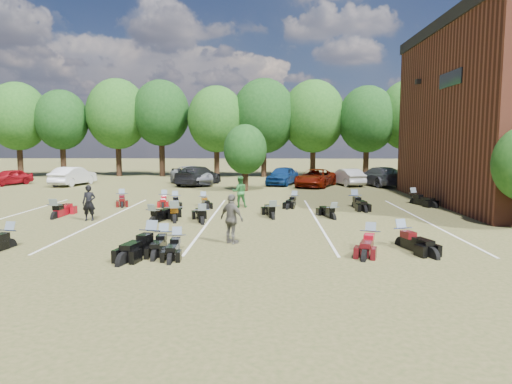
{
  "coord_description": "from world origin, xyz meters",
  "views": [
    {
      "loc": [
        -0.24,
        -18.23,
        3.67
      ],
      "look_at": [
        -0.87,
        4.0,
        1.2
      ],
      "focal_mm": 32.0,
      "sensor_mm": 36.0,
      "label": 1
    }
  ],
  "objects_px": {
    "person_black": "(89,203)",
    "motorcycle_14": "(122,204)",
    "motorcycle_7": "(55,219)",
    "person_green": "(240,192)",
    "motorcycle_3": "(164,248)",
    "car_0": "(9,177)",
    "car_4": "(282,176)",
    "person_grey": "(232,219)"
  },
  "relations": [
    {
      "from": "person_green",
      "to": "motorcycle_3",
      "type": "height_order",
      "value": "person_green"
    },
    {
      "from": "car_4",
      "to": "person_grey",
      "type": "distance_m",
      "value": 22.53
    },
    {
      "from": "car_4",
      "to": "person_black",
      "type": "xyz_separation_m",
      "value": [
        -9.5,
        -17.8,
        0.05
      ]
    },
    {
      "from": "car_0",
      "to": "motorcycle_3",
      "type": "xyz_separation_m",
      "value": [
        18.3,
        -22.38,
        -0.67
      ]
    },
    {
      "from": "motorcycle_3",
      "to": "motorcycle_7",
      "type": "relative_size",
      "value": 0.88
    },
    {
      "from": "person_green",
      "to": "car_4",
      "type": "bearing_deg",
      "value": -109.09
    },
    {
      "from": "car_4",
      "to": "motorcycle_7",
      "type": "distance_m",
      "value": 20.73
    },
    {
      "from": "motorcycle_14",
      "to": "motorcycle_7",
      "type": "bearing_deg",
      "value": -123.94
    },
    {
      "from": "motorcycle_3",
      "to": "car_0",
      "type": "bearing_deg",
      "value": 127.26
    },
    {
      "from": "car_4",
      "to": "motorcycle_3",
      "type": "distance_m",
      "value": 23.7
    },
    {
      "from": "motorcycle_7",
      "to": "person_grey",
      "type": "bearing_deg",
      "value": 149.97
    },
    {
      "from": "person_green",
      "to": "motorcycle_14",
      "type": "xyz_separation_m",
      "value": [
        -7.07,
        1.27,
        -0.88
      ]
    },
    {
      "from": "motorcycle_14",
      "to": "person_black",
      "type": "bearing_deg",
      "value": -104.55
    },
    {
      "from": "person_black",
      "to": "motorcycle_7",
      "type": "bearing_deg",
      "value": 161.1
    },
    {
      "from": "car_0",
      "to": "motorcycle_7",
      "type": "bearing_deg",
      "value": -32.69
    },
    {
      "from": "person_black",
      "to": "car_0",
      "type": "bearing_deg",
      "value": 124.23
    },
    {
      "from": "person_green",
      "to": "person_grey",
      "type": "height_order",
      "value": "person_grey"
    },
    {
      "from": "person_green",
      "to": "motorcycle_7",
      "type": "distance_m",
      "value": 9.54
    },
    {
      "from": "car_4",
      "to": "person_black",
      "type": "bearing_deg",
      "value": -99.14
    },
    {
      "from": "car_0",
      "to": "person_green",
      "type": "height_order",
      "value": "person_green"
    },
    {
      "from": "person_green",
      "to": "motorcycle_3",
      "type": "distance_m",
      "value": 10.17
    },
    {
      "from": "motorcycle_7",
      "to": "motorcycle_14",
      "type": "distance_m",
      "value": 5.53
    },
    {
      "from": "person_grey",
      "to": "motorcycle_3",
      "type": "distance_m",
      "value": 2.6
    },
    {
      "from": "person_black",
      "to": "motorcycle_3",
      "type": "distance_m",
      "value": 7.22
    },
    {
      "from": "motorcycle_7",
      "to": "motorcycle_14",
      "type": "relative_size",
      "value": 1.11
    },
    {
      "from": "car_0",
      "to": "person_green",
      "type": "relative_size",
      "value": 2.25
    },
    {
      "from": "person_green",
      "to": "person_black",
      "type": "bearing_deg",
      "value": 26.68
    },
    {
      "from": "car_0",
      "to": "person_grey",
      "type": "relative_size",
      "value": 2.18
    },
    {
      "from": "car_0",
      "to": "motorcycle_3",
      "type": "relative_size",
      "value": 1.86
    },
    {
      "from": "car_0",
      "to": "motorcycle_14",
      "type": "distance_m",
      "value": 17.34
    },
    {
      "from": "motorcycle_3",
      "to": "motorcycle_14",
      "type": "xyz_separation_m",
      "value": [
        -5.07,
        11.2,
        0.0
      ]
    },
    {
      "from": "person_black",
      "to": "motorcycle_14",
      "type": "distance_m",
      "value": 5.87
    },
    {
      "from": "car_0",
      "to": "person_green",
      "type": "distance_m",
      "value": 23.82
    },
    {
      "from": "person_black",
      "to": "motorcycle_14",
      "type": "height_order",
      "value": "person_black"
    },
    {
      "from": "car_0",
      "to": "motorcycle_3",
      "type": "bearing_deg",
      "value": -28.78
    },
    {
      "from": "car_0",
      "to": "car_4",
      "type": "relative_size",
      "value": 0.85
    },
    {
      "from": "motorcycle_3",
      "to": "person_green",
      "type": "bearing_deg",
      "value": 76.6
    },
    {
      "from": "car_0",
      "to": "person_green",
      "type": "xyz_separation_m",
      "value": [
        20.3,
        -12.45,
        0.21
      ]
    },
    {
      "from": "person_grey",
      "to": "motorcycle_14",
      "type": "height_order",
      "value": "person_grey"
    },
    {
      "from": "person_black",
      "to": "motorcycle_14",
      "type": "xyz_separation_m",
      "value": [
        -0.35,
        5.8,
        -0.83
      ]
    },
    {
      "from": "person_grey",
      "to": "motorcycle_7",
      "type": "height_order",
      "value": "person_grey"
    },
    {
      "from": "person_black",
      "to": "person_grey",
      "type": "xyz_separation_m",
      "value": [
        7.02,
        -4.59,
        0.07
      ]
    }
  ]
}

